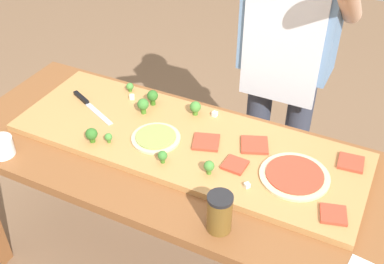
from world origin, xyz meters
The scene contains 24 objects.
prep_table centered at (0.00, 0.00, 0.68)m, with size 1.83×0.74×0.78m.
cutting_board centered at (0.00, 0.07, 0.80)m, with size 1.41×0.49×0.03m, color #B27F47.
chefs_knife centered at (-0.50, 0.10, 0.82)m, with size 0.28×0.14×0.02m.
pizza_whole_tomato_red centered at (0.45, 0.05, 0.82)m, with size 0.25×0.25×0.02m.
pizza_whole_pesto_green centered at (-0.11, 0.02, 0.82)m, with size 0.20×0.20×0.02m.
pizza_slice_far_right centered at (0.24, 0.01, 0.82)m, with size 0.08×0.08×0.01m, color #BC3D28.
pizza_slice_center centered at (0.62, 0.21, 0.82)m, with size 0.09×0.09×0.01m, color #BC3D28.
pizza_slice_far_left centered at (0.26, 0.15, 0.82)m, with size 0.10×0.10×0.01m, color #BC3D28.
pizza_slice_near_right centered at (0.62, -0.08, 0.82)m, with size 0.09×0.09×0.01m, color #BC3D28.
pizza_slice_near_left centered at (0.08, 0.08, 0.82)m, with size 0.10×0.10×0.01m, color #BC3D28.
broccoli_floret_back_right centered at (-0.32, -0.11, 0.85)m, with size 0.05×0.05×0.06m.
broccoli_floret_front_mid centered at (-0.24, 0.22, 0.85)m, with size 0.05×0.05×0.07m.
broccoli_floret_center_left centered at (-0.24, 0.15, 0.85)m, with size 0.05×0.05×0.07m.
broccoli_floret_back_left centered at (-0.26, -0.08, 0.83)m, with size 0.03×0.03×0.04m.
broccoli_floret_front_left centered at (-0.38, 0.27, 0.83)m, with size 0.03×0.03×0.04m.
broccoli_floret_front_right centered at (0.17, -0.07, 0.84)m, with size 0.04×0.04×0.06m.
broccoli_floret_back_mid centered at (-0.04, 0.24, 0.85)m, with size 0.05×0.05×0.06m.
broccoli_floret_center_right centered at (-0.01, -0.09, 0.84)m, with size 0.04×0.04×0.05m.
cheese_crumble_a centered at (0.04, 0.26, 0.82)m, with size 0.02×0.02×0.02m, color white.
cheese_crumble_b centered at (-0.34, 0.22, 0.82)m, with size 0.02×0.02×0.02m, color silver.
cheese_crumble_c centered at (0.32, -0.08, 0.82)m, with size 0.02×0.02×0.02m, color white.
flour_cup centered at (-0.61, -0.30, 0.82)m, with size 0.09×0.09×0.08m.
sauce_jar centered at (0.29, -0.27, 0.86)m, with size 0.08×0.08×0.14m.
cook_center centered at (0.22, 0.62, 1.00)m, with size 0.54×0.39×1.67m.
Camera 1 is at (0.68, -1.25, 1.99)m, focal length 44.57 mm.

